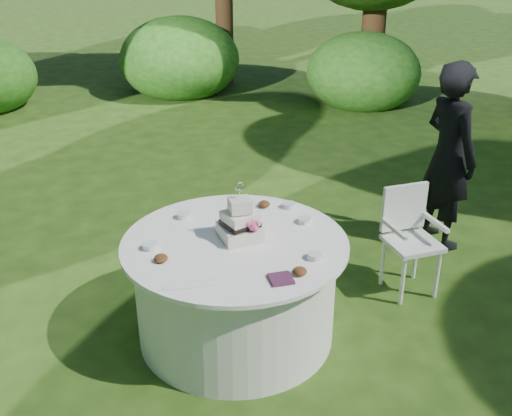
# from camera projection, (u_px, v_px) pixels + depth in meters

# --- Properties ---
(ground) EXTENTS (80.00, 80.00, 0.00)m
(ground) POSITION_uv_depth(u_px,v_px,m) (236.00, 333.00, 4.41)
(ground) COLOR #213A10
(ground) RESTS_ON ground
(napkins) EXTENTS (0.14, 0.14, 0.02)m
(napkins) POSITION_uv_depth(u_px,v_px,m) (281.00, 279.00, 3.63)
(napkins) COLOR #4C203E
(napkins) RESTS_ON table
(feather_plume) EXTENTS (0.48, 0.07, 0.01)m
(feather_plume) POSITION_uv_depth(u_px,v_px,m) (202.00, 283.00, 3.59)
(feather_plume) COLOR white
(feather_plume) RESTS_ON table
(guest) EXTENTS (0.48, 0.67, 1.71)m
(guest) POSITION_uv_depth(u_px,v_px,m) (449.00, 156.00, 5.35)
(guest) COLOR black
(guest) RESTS_ON ground
(table) EXTENTS (1.56, 1.56, 0.77)m
(table) POSITION_uv_depth(u_px,v_px,m) (236.00, 288.00, 4.25)
(table) COLOR silver
(table) RESTS_ON ground
(cake) EXTENTS (0.29, 0.29, 0.41)m
(cake) POSITION_uv_depth(u_px,v_px,m) (240.00, 223.00, 4.07)
(cake) COLOR silver
(cake) RESTS_ON table
(chair) EXTENTS (0.42, 0.41, 0.87)m
(chair) POSITION_uv_depth(u_px,v_px,m) (409.00, 231.00, 4.77)
(chair) COLOR silver
(chair) RESTS_ON ground
(votives) EXTENTS (1.22, 0.92, 0.04)m
(votives) POSITION_uv_depth(u_px,v_px,m) (249.00, 227.00, 4.22)
(votives) COLOR silver
(votives) RESTS_ON table
(petal_cups) EXTENTS (0.95, 1.09, 0.05)m
(petal_cups) POSITION_uv_depth(u_px,v_px,m) (242.00, 242.00, 4.02)
(petal_cups) COLOR #562D16
(petal_cups) RESTS_ON table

